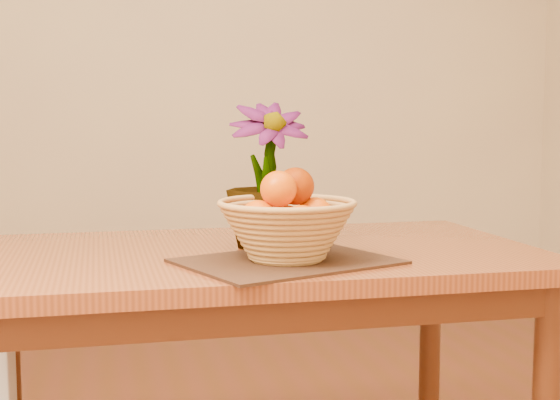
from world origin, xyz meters
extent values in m
cube|color=beige|center=(0.00, 2.25, 1.35)|extent=(4.00, 0.02, 2.70)
cube|color=brown|center=(0.00, 0.30, 0.73)|extent=(1.40, 0.80, 0.04)
cube|color=#472310|center=(0.00, 0.30, 0.67)|extent=(1.28, 0.68, 0.08)
cylinder|color=#472310|center=(-0.62, 0.62, 0.35)|extent=(0.06, 0.06, 0.71)
cylinder|color=#472310|center=(0.62, 0.62, 0.35)|extent=(0.06, 0.06, 0.71)
cube|color=#3C2416|center=(0.04, 0.11, 0.75)|extent=(0.54, 0.47, 0.01)
cylinder|color=tan|center=(0.04, 0.11, 0.76)|extent=(0.16, 0.16, 0.01)
sphere|color=#EA5D03|center=(0.04, 0.11, 0.84)|extent=(0.07, 0.07, 0.07)
sphere|color=#EA5D03|center=(0.11, 0.12, 0.85)|extent=(0.08, 0.08, 0.08)
sphere|color=#EA5D03|center=(0.02, 0.18, 0.85)|extent=(0.08, 0.08, 0.08)
sphere|color=#EA5D03|center=(-0.03, 0.09, 0.85)|extent=(0.08, 0.08, 0.08)
sphere|color=#EA5D03|center=(0.05, 0.04, 0.85)|extent=(0.08, 0.08, 0.08)
sphere|color=#EA5D03|center=(0.06, 0.13, 0.92)|extent=(0.08, 0.08, 0.08)
sphere|color=#EA5D03|center=(0.01, 0.09, 0.92)|extent=(0.08, 0.08, 0.08)
sphere|color=#EA5D03|center=(0.06, 0.13, 0.92)|extent=(0.08, 0.08, 0.08)
imported|color=#1E4B15|center=(0.04, 0.32, 0.93)|extent=(0.21, 0.21, 0.36)
camera|label=1|loc=(-0.37, -1.56, 1.07)|focal=50.00mm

